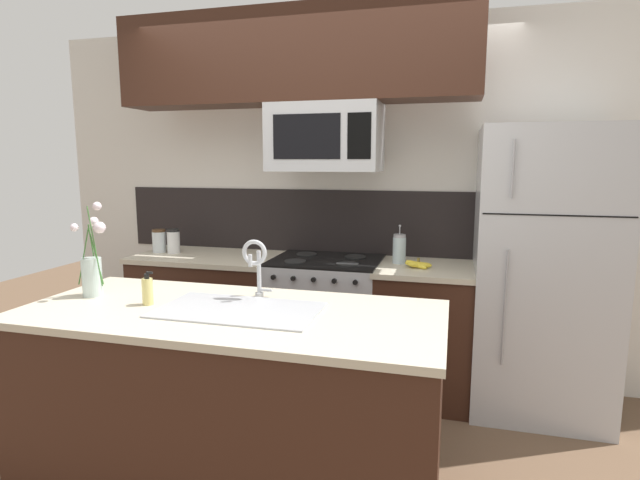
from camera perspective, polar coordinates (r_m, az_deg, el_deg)
name	(u,v)px	position (r m, az deg, el deg)	size (l,w,h in m)	color
ground_plane	(286,451)	(3.03, -3.95, -22.95)	(10.00, 10.00, 0.00)	brown
rear_partition	(377,202)	(3.76, 6.59, 4.31)	(5.20, 0.10, 2.60)	silver
splash_band	(337,222)	(3.78, 1.91, 2.10)	(3.47, 0.01, 0.48)	black
back_counter_left	(211,313)	(3.93, -12.32, -8.18)	(1.08, 0.65, 0.91)	#381E14
back_counter_right	(424,331)	(3.52, 11.76, -10.19)	(0.65, 0.65, 0.91)	#381E14
stove_range	(326,322)	(3.62, 0.67, -9.39)	(0.76, 0.64, 0.93)	#B7BABF
microwave	(325,138)	(3.42, 0.62, 11.59)	(0.74, 0.40, 0.44)	#B7BABF
upper_cabinet_band	(293,58)	(3.51, -3.11, 20.09)	(2.42, 0.34, 0.60)	#381E14
refrigerator	(542,272)	(3.46, 24.02, -3.38)	(0.82, 0.74, 1.81)	#B7BABF
storage_jar_tall	(159,241)	(4.03, -17.91, -0.09)	(0.10, 0.10, 0.18)	silver
storage_jar_medium	(174,241)	(3.96, -16.40, -0.12)	(0.09, 0.09, 0.18)	silver
banana_bunch	(418,264)	(3.34, 11.17, -2.76)	(0.19, 0.12, 0.07)	yellow
french_press	(399,249)	(3.46, 9.05, -1.00)	(0.09, 0.09, 0.27)	silver
island_counter	(232,400)	(2.57, -9.99, -17.58)	(1.99, 0.88, 0.91)	#381E14
kitchen_sink	(239,325)	(2.41, -9.24, -9.52)	(0.76, 0.44, 0.16)	#ADAFB5
sink_faucet	(256,260)	(2.53, -7.36, -2.32)	(0.14, 0.14, 0.31)	#B7BABF
dish_soap_bottle	(148,291)	(2.57, -19.11, -5.51)	(0.06, 0.05, 0.16)	#DBCC75
flower_vase	(93,271)	(2.83, -24.56, -3.19)	(0.19, 0.15, 0.49)	silver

